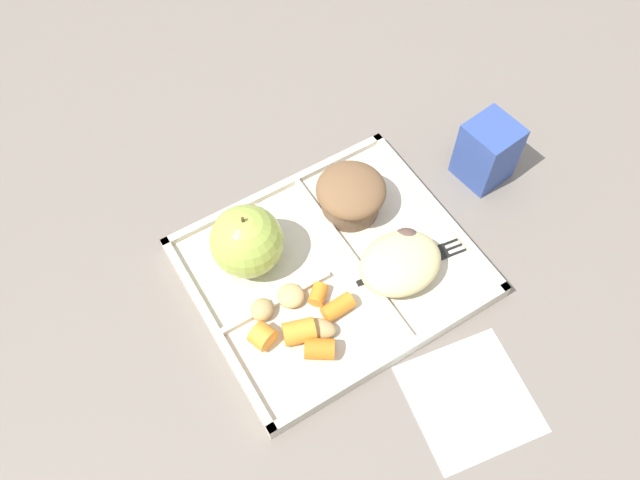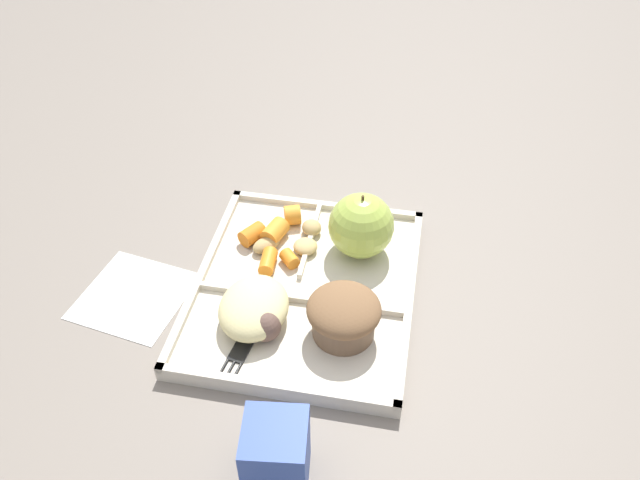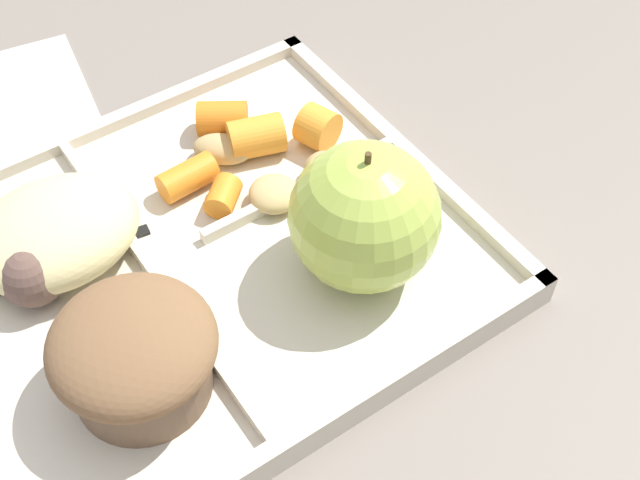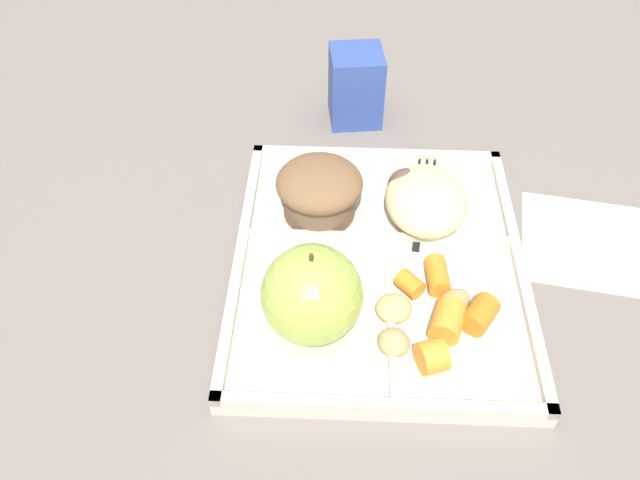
# 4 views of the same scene
# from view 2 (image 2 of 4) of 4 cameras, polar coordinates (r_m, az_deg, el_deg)

# --- Properties ---
(ground) EXTENTS (6.00, 6.00, 0.00)m
(ground) POSITION_cam_2_polar(r_m,az_deg,el_deg) (0.83, -1.35, -4.69)
(ground) COLOR slate
(lunch_tray) EXTENTS (0.32, 0.27, 0.02)m
(lunch_tray) POSITION_cam_2_polar(r_m,az_deg,el_deg) (0.82, -1.36, -4.32)
(lunch_tray) COLOR beige
(lunch_tray) RESTS_ON ground
(green_apple) EXTENTS (0.09, 0.09, 0.09)m
(green_apple) POSITION_cam_2_polar(r_m,az_deg,el_deg) (0.84, 3.64, 1.27)
(green_apple) COLOR #A8C14C
(green_apple) RESTS_ON lunch_tray
(bran_muffin) EXTENTS (0.09, 0.09, 0.06)m
(bran_muffin) POSITION_cam_2_polar(r_m,az_deg,el_deg) (0.75, 2.10, -6.59)
(bran_muffin) COLOR brown
(bran_muffin) RESTS_ON lunch_tray
(carrot_slice_near_corner) EXTENTS (0.03, 0.03, 0.02)m
(carrot_slice_near_corner) POSITION_cam_2_polar(r_m,az_deg,el_deg) (0.84, -2.69, -1.65)
(carrot_slice_near_corner) COLOR orange
(carrot_slice_near_corner) RESTS_ON lunch_tray
(carrot_slice_large) EXTENTS (0.04, 0.04, 0.03)m
(carrot_slice_large) POSITION_cam_2_polar(r_m,az_deg,el_deg) (0.88, -4.00, 0.71)
(carrot_slice_large) COLOR orange
(carrot_slice_large) RESTS_ON lunch_tray
(carrot_slice_small) EXTENTS (0.03, 0.03, 0.03)m
(carrot_slice_small) POSITION_cam_2_polar(r_m,az_deg,el_deg) (0.90, -2.44, 2.20)
(carrot_slice_small) COLOR orange
(carrot_slice_small) RESTS_ON lunch_tray
(carrot_slice_center) EXTENTS (0.04, 0.04, 0.02)m
(carrot_slice_center) POSITION_cam_2_polar(r_m,az_deg,el_deg) (0.88, -5.96, 0.50)
(carrot_slice_center) COLOR orange
(carrot_slice_center) RESTS_ON lunch_tray
(carrot_slice_diagonal) EXTENTS (0.04, 0.02, 0.02)m
(carrot_slice_diagonal) POSITION_cam_2_polar(r_m,az_deg,el_deg) (0.84, -4.58, -1.88)
(carrot_slice_diagonal) COLOR orange
(carrot_slice_diagonal) RESTS_ON lunch_tray
(potato_chunk_wedge) EXTENTS (0.04, 0.04, 0.02)m
(potato_chunk_wedge) POSITION_cam_2_polar(r_m,az_deg,el_deg) (0.89, -0.73, 1.10)
(potato_chunk_wedge) COLOR tan
(potato_chunk_wedge) RESTS_ON lunch_tray
(potato_chunk_browned) EXTENTS (0.04, 0.04, 0.02)m
(potato_chunk_browned) POSITION_cam_2_polar(r_m,az_deg,el_deg) (0.86, -1.29, -0.58)
(potato_chunk_browned) COLOR tan
(potato_chunk_browned) RESTS_ON lunch_tray
(potato_chunk_golden) EXTENTS (0.04, 0.04, 0.02)m
(potato_chunk_golden) POSITION_cam_2_polar(r_m,az_deg,el_deg) (0.86, -4.76, -0.41)
(potato_chunk_golden) COLOR tan
(potato_chunk_golden) RESTS_ON lunch_tray
(egg_noodle_pile) EXTENTS (0.10, 0.08, 0.04)m
(egg_noodle_pile) POSITION_cam_2_polar(r_m,az_deg,el_deg) (0.77, -5.84, -5.93)
(egg_noodle_pile) COLOR beige
(egg_noodle_pile) RESTS_ON lunch_tray
(meatball_back) EXTENTS (0.04, 0.04, 0.04)m
(meatball_back) POSITION_cam_2_polar(r_m,az_deg,el_deg) (0.76, -4.83, -7.49)
(meatball_back) COLOR brown
(meatball_back) RESTS_ON lunch_tray
(meatball_side) EXTENTS (0.03, 0.03, 0.03)m
(meatball_side) POSITION_cam_2_polar(r_m,az_deg,el_deg) (0.77, -5.99, -6.50)
(meatball_side) COLOR brown
(meatball_side) RESTS_ON lunch_tray
(plastic_fork) EXTENTS (0.15, 0.04, 0.00)m
(plastic_fork) POSITION_cam_2_polar(r_m,az_deg,el_deg) (0.77, -6.46, -8.69)
(plastic_fork) COLOR black
(plastic_fork) RESTS_ON lunch_tray
(milk_carton) EXTENTS (0.07, 0.07, 0.09)m
(milk_carton) POSITION_cam_2_polar(r_m,az_deg,el_deg) (0.65, -3.87, -18.41)
(milk_carton) COLOR #334C99
(milk_carton) RESTS_ON ground
(paper_napkin) EXTENTS (0.15, 0.15, 0.00)m
(paper_napkin) POSITION_cam_2_polar(r_m,az_deg,el_deg) (0.86, -16.02, -4.73)
(paper_napkin) COLOR white
(paper_napkin) RESTS_ON ground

